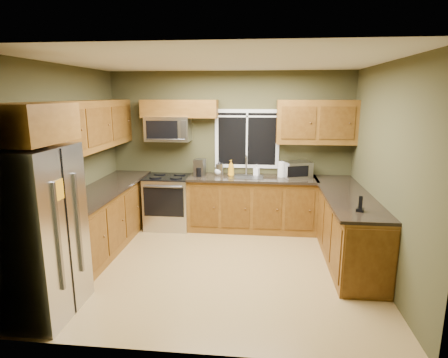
% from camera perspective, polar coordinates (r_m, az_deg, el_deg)
% --- Properties ---
extents(floor, '(4.20, 4.20, 0.00)m').
position_cam_1_polar(floor, '(5.28, -0.96, -13.10)').
color(floor, olive).
rests_on(floor, ground).
extents(ceiling, '(4.20, 4.20, 0.00)m').
position_cam_1_polar(ceiling, '(4.78, -1.09, 17.51)').
color(ceiling, white).
rests_on(ceiling, back_wall).
extents(back_wall, '(4.20, 0.00, 4.20)m').
position_cam_1_polar(back_wall, '(6.62, 0.89, 4.44)').
color(back_wall, '#3F3D22').
rests_on(back_wall, ground).
extents(front_wall, '(4.20, 0.00, 4.20)m').
position_cam_1_polar(front_wall, '(3.13, -5.07, -5.00)').
color(front_wall, '#3F3D22').
rests_on(front_wall, ground).
extents(left_wall, '(0.00, 3.60, 3.60)m').
position_cam_1_polar(left_wall, '(5.51, -23.24, 1.75)').
color(left_wall, '#3F3D22').
rests_on(left_wall, ground).
extents(right_wall, '(0.00, 3.60, 3.60)m').
position_cam_1_polar(right_wall, '(5.05, 23.36, 0.81)').
color(right_wall, '#3F3D22').
rests_on(right_wall, ground).
extents(window, '(1.12, 0.03, 1.02)m').
position_cam_1_polar(window, '(6.55, 3.51, 6.13)').
color(window, white).
rests_on(window, back_wall).
extents(base_cabinets_left, '(0.60, 2.65, 0.90)m').
position_cam_1_polar(base_cabinets_left, '(6.01, -17.79, -5.86)').
color(base_cabinets_left, brown).
rests_on(base_cabinets_left, ground).
extents(countertop_left, '(0.65, 2.65, 0.04)m').
position_cam_1_polar(countertop_left, '(5.87, -17.88, -1.51)').
color(countertop_left, black).
rests_on(countertop_left, base_cabinets_left).
extents(base_cabinets_back, '(2.17, 0.60, 0.90)m').
position_cam_1_polar(base_cabinets_back, '(6.49, 4.28, -3.89)').
color(base_cabinets_back, brown).
rests_on(base_cabinets_back, ground).
extents(countertop_back, '(2.17, 0.65, 0.04)m').
position_cam_1_polar(countertop_back, '(6.35, 4.35, 0.11)').
color(countertop_back, black).
rests_on(countertop_back, base_cabinets_back).
extents(base_cabinets_peninsula, '(0.60, 2.52, 0.90)m').
position_cam_1_polar(base_cabinets_peninsula, '(5.71, 18.09, -6.85)').
color(base_cabinets_peninsula, brown).
rests_on(base_cabinets_peninsula, ground).
extents(countertop_peninsula, '(0.65, 2.50, 0.04)m').
position_cam_1_polar(countertop_peninsula, '(5.58, 18.16, -2.27)').
color(countertop_peninsula, black).
rests_on(countertop_peninsula, base_cabinets_peninsula).
extents(upper_cabinets_left, '(0.33, 2.65, 0.72)m').
position_cam_1_polar(upper_cabinets_left, '(5.79, -19.97, 7.60)').
color(upper_cabinets_left, brown).
rests_on(upper_cabinets_left, left_wall).
extents(upper_cabinets_back_left, '(1.30, 0.33, 0.30)m').
position_cam_1_polar(upper_cabinets_back_left, '(6.52, -6.81, 10.59)').
color(upper_cabinets_back_left, brown).
rests_on(upper_cabinets_back_left, back_wall).
extents(upper_cabinets_back_right, '(1.30, 0.33, 0.72)m').
position_cam_1_polar(upper_cabinets_back_right, '(6.43, 13.89, 8.41)').
color(upper_cabinets_back_right, brown).
rests_on(upper_cabinets_back_right, back_wall).
extents(upper_cabinet_over_fridge, '(0.72, 0.90, 0.38)m').
position_cam_1_polar(upper_cabinet_over_fridge, '(4.15, -28.37, 7.48)').
color(upper_cabinet_over_fridge, brown).
rests_on(upper_cabinet_over_fridge, left_wall).
extents(refrigerator, '(0.74, 0.90, 1.80)m').
position_cam_1_polar(refrigerator, '(4.37, -26.80, -7.40)').
color(refrigerator, '#B7B7BC').
rests_on(refrigerator, ground).
extents(range, '(0.76, 0.69, 0.94)m').
position_cam_1_polar(range, '(6.66, -8.45, -3.40)').
color(range, '#B7B7BC').
rests_on(range, ground).
extents(microwave, '(0.76, 0.41, 0.42)m').
position_cam_1_polar(microwave, '(6.56, -8.51, 7.57)').
color(microwave, '#B7B7BC').
rests_on(microwave, back_wall).
extents(sink, '(0.60, 0.42, 0.36)m').
position_cam_1_polar(sink, '(6.37, 3.32, 0.46)').
color(sink, slate).
rests_on(sink, countertop_back).
extents(toaster_oven, '(0.52, 0.47, 0.27)m').
position_cam_1_polar(toaster_oven, '(6.40, 11.09, 1.43)').
color(toaster_oven, '#B7B7BC').
rests_on(toaster_oven, countertop_back).
extents(coffee_maker, '(0.19, 0.25, 0.29)m').
position_cam_1_polar(coffee_maker, '(6.43, -3.72, 1.69)').
color(coffee_maker, slate).
rests_on(coffee_maker, countertop_back).
extents(kettle, '(0.17, 0.17, 0.24)m').
position_cam_1_polar(kettle, '(6.50, -0.68, 1.61)').
color(kettle, '#B7B7BC').
rests_on(kettle, countertop_back).
extents(paper_towel_roll, '(0.13, 0.13, 0.29)m').
position_cam_1_polar(paper_towel_roll, '(6.39, 8.69, 1.47)').
color(paper_towel_roll, white).
rests_on(paper_towel_roll, countertop_back).
extents(soap_bottle_a, '(0.14, 0.14, 0.28)m').
position_cam_1_polar(soap_bottle_a, '(6.38, 1.08, 1.67)').
color(soap_bottle_a, orange).
rests_on(soap_bottle_a, countertop_back).
extents(soap_bottle_b, '(0.11, 0.11, 0.19)m').
position_cam_1_polar(soap_bottle_b, '(6.48, 4.98, 1.40)').
color(soap_bottle_b, white).
rests_on(soap_bottle_b, countertop_back).
extents(soap_bottle_c, '(0.14, 0.14, 0.17)m').
position_cam_1_polar(soap_bottle_c, '(6.49, -0.86, 1.39)').
color(soap_bottle_c, white).
rests_on(soap_bottle_c, countertop_back).
extents(cordless_phone, '(0.11, 0.11, 0.19)m').
position_cam_1_polar(cordless_phone, '(4.75, 20.05, -4.00)').
color(cordless_phone, black).
rests_on(cordless_phone, countertop_peninsula).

